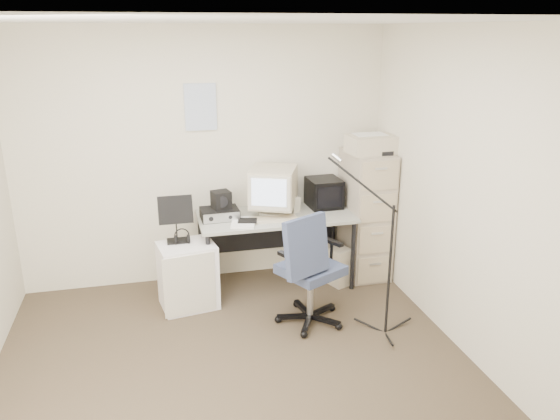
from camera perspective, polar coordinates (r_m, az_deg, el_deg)
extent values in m
cube|color=#433422|center=(4.26, -4.35, -16.91)|extent=(3.60, 3.60, 0.01)
cube|color=white|center=(3.48, -5.40, 19.08)|extent=(3.60, 3.60, 0.01)
cube|color=beige|center=(5.40, -7.87, 5.36)|extent=(3.60, 0.02, 2.50)
cube|color=beige|center=(2.10, 3.34, -16.69)|extent=(3.60, 0.02, 2.50)
cube|color=beige|center=(4.32, 19.47, 1.14)|extent=(0.02, 3.60, 2.50)
cube|color=white|center=(5.30, -8.31, 10.60)|extent=(0.30, 0.02, 0.44)
cube|color=tan|center=(5.64, 8.92, -0.45)|extent=(0.40, 0.60, 1.30)
cube|color=beige|center=(5.40, 9.52, 6.78)|extent=(0.47, 0.33, 0.17)
cube|color=#AAA992|center=(5.44, -0.43, -4.16)|extent=(1.50, 0.70, 0.73)
cube|color=beige|center=(5.28, -0.71, 1.98)|extent=(0.55, 0.57, 0.46)
cube|color=black|center=(5.55, 4.61, 1.83)|extent=(0.33, 0.35, 0.29)
cube|color=beige|center=(5.39, 1.56, 0.59)|extent=(0.10, 0.10, 0.15)
cube|color=beige|center=(5.16, -0.66, -0.95)|extent=(0.45, 0.16, 0.02)
cube|color=black|center=(5.22, 3.60, -0.73)|extent=(0.06, 0.10, 0.03)
cube|color=black|center=(5.22, -6.33, -0.38)|extent=(0.36, 0.26, 0.10)
cube|color=black|center=(5.20, -6.17, 1.09)|extent=(0.20, 0.19, 0.17)
cube|color=white|center=(5.09, -3.85, -1.30)|extent=(0.28, 0.34, 0.02)
cube|color=beige|center=(5.59, 5.54, -5.54)|extent=(0.32, 0.45, 0.38)
cube|color=#2A3048|center=(4.68, 3.23, -6.00)|extent=(0.81, 0.81, 1.04)
cube|color=white|center=(5.10, -9.61, -6.76)|extent=(0.55, 0.47, 0.61)
cube|color=black|center=(4.99, -10.83, -0.87)|extent=(0.31, 0.17, 0.45)
torus|color=black|center=(5.00, -10.20, -2.94)|extent=(0.19, 0.19, 0.03)
cylinder|color=black|center=(4.52, 11.51, -4.26)|extent=(0.03, 0.03, 1.49)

